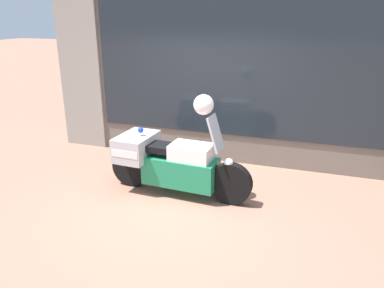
% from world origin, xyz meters
% --- Properties ---
extents(ground_plane, '(60.00, 60.00, 0.00)m').
position_xyz_m(ground_plane, '(0.00, 0.00, 0.00)').
color(ground_plane, '#9E6B56').
extents(shop_building, '(6.49, 0.55, 4.11)m').
position_xyz_m(shop_building, '(-0.43, 2.00, 2.06)').
color(shop_building, '#6B6056').
rests_on(shop_building, ground).
extents(window_display, '(5.12, 0.30, 1.96)m').
position_xyz_m(window_display, '(0.39, 2.03, 0.47)').
color(window_display, slate).
rests_on(window_display, ground).
extents(paramedic_motorcycle, '(2.33, 0.79, 1.32)m').
position_xyz_m(paramedic_motorcycle, '(-0.27, 0.25, 0.52)').
color(paramedic_motorcycle, black).
rests_on(paramedic_motorcycle, ground).
extents(white_helmet, '(0.29, 0.29, 0.29)m').
position_xyz_m(white_helmet, '(0.31, 0.22, 1.47)').
color(white_helmet, white).
rests_on(white_helmet, paramedic_motorcycle).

